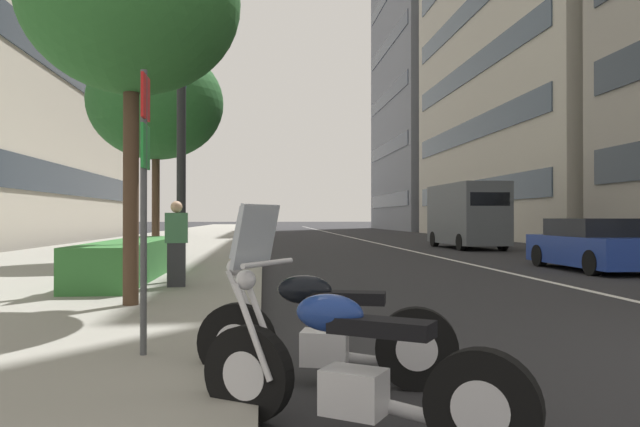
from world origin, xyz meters
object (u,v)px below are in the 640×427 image
object	(u,v)px
motorcycle_nearest_camera	(320,332)
street_tree_by_lamp_post	(131,2)
pedestrian_on_plaza	(176,244)
street_lamp_with_banners	(199,42)
parking_sign_by_curb	(144,176)
car_mid_block_traffic	(593,246)
street_tree_mid_sidewalk	(156,103)
motorcycle_under_tarp	(348,370)
delivery_van_ahead	(466,214)

from	to	relation	value
motorcycle_nearest_camera	street_tree_by_lamp_post	world-z (taller)	street_tree_by_lamp_post
street_tree_by_lamp_post	pedestrian_on_plaza	bearing A→B (deg)	-8.06
street_lamp_with_banners	parking_sign_by_curb	bearing A→B (deg)	-178.33
car_mid_block_traffic	street_tree_mid_sidewalk	size ratio (longest dim) A/B	0.68
street_tree_by_lamp_post	street_tree_mid_sidewalk	distance (m)	8.82
street_tree_by_lamp_post	street_lamp_with_banners	bearing A→B (deg)	-10.85
motorcycle_under_tarp	street_tree_by_lamp_post	world-z (taller)	street_tree_by_lamp_post
motorcycle_nearest_camera	street_tree_mid_sidewalk	size ratio (longest dim) A/B	0.35
car_mid_block_traffic	parking_sign_by_curb	size ratio (longest dim) A/B	1.62
motorcycle_nearest_camera	parking_sign_by_curb	bearing A→B (deg)	-7.07
street_lamp_with_banners	street_tree_by_lamp_post	size ratio (longest dim) A/B	1.38
motorcycle_under_tarp	pedestrian_on_plaza	distance (m)	7.62
pedestrian_on_plaza	motorcycle_under_tarp	bearing A→B (deg)	10.00
motorcycle_nearest_camera	pedestrian_on_plaza	world-z (taller)	pedestrian_on_plaza
street_tree_by_lamp_post	street_tree_mid_sidewalk	bearing A→B (deg)	7.72
street_tree_by_lamp_post	street_tree_mid_sidewalk	world-z (taller)	street_tree_mid_sidewalk
street_tree_by_lamp_post	car_mid_block_traffic	bearing A→B (deg)	-59.13
street_lamp_with_banners	street_tree_mid_sidewalk	world-z (taller)	street_lamp_with_banners
street_lamp_with_banners	pedestrian_on_plaza	size ratio (longest dim) A/B	5.06
parking_sign_by_curb	street_lamp_with_banners	bearing A→B (deg)	1.67
car_mid_block_traffic	delivery_van_ahead	distance (m)	11.35
motorcycle_under_tarp	delivery_van_ahead	xyz separation A→B (m)	(22.67, -8.64, 1.10)
parking_sign_by_curb	motorcycle_under_tarp	bearing A→B (deg)	-139.10
parking_sign_by_curb	street_tree_mid_sidewalk	bearing A→B (deg)	9.47
parking_sign_by_curb	street_lamp_with_banners	xyz separation A→B (m)	(6.44, 0.19, 3.10)
pedestrian_on_plaza	delivery_van_ahead	bearing A→B (deg)	139.09
motorcycle_nearest_camera	parking_sign_by_curb	size ratio (longest dim) A/B	0.83
car_mid_block_traffic	street_tree_by_lamp_post	world-z (taller)	street_tree_by_lamp_post
street_tree_by_lamp_post	street_tree_mid_sidewalk	xyz separation A→B (m)	(8.74, 1.18, 0.20)
motorcycle_under_tarp	street_lamp_with_banners	bearing A→B (deg)	-45.16
motorcycle_nearest_camera	street_lamp_with_banners	world-z (taller)	street_lamp_with_banners
motorcycle_under_tarp	street_tree_by_lamp_post	size ratio (longest dim) A/B	0.34
motorcycle_nearest_camera	street_tree_by_lamp_post	size ratio (longest dim) A/B	0.38
motorcycle_nearest_camera	car_mid_block_traffic	size ratio (longest dim) A/B	0.51
pedestrian_on_plaza	motorcycle_nearest_camera	bearing A→B (deg)	12.55
street_lamp_with_banners	delivery_van_ahead	bearing A→B (deg)	-35.96
motorcycle_under_tarp	street_tree_by_lamp_post	distance (m)	6.90
parking_sign_by_curb	delivery_van_ahead	bearing A→B (deg)	-26.20
street_lamp_with_banners	street_tree_by_lamp_post	xyz separation A→B (m)	(-3.24, 0.62, -0.39)
car_mid_block_traffic	street_tree_by_lamp_post	xyz separation A→B (m)	(-6.32, 10.56, 3.83)
delivery_van_ahead	pedestrian_on_plaza	distance (m)	18.75
motorcycle_under_tarp	street_tree_by_lamp_post	bearing A→B (deg)	-31.84
street_tree_by_lamp_post	pedestrian_on_plaza	distance (m)	4.23
street_tree_by_lamp_post	pedestrian_on_plaza	xyz separation A→B (m)	(2.26, -0.32, -3.56)
car_mid_block_traffic	street_tree_by_lamp_post	distance (m)	12.89
street_tree_mid_sidewalk	pedestrian_on_plaza	world-z (taller)	street_tree_mid_sidewalk
street_lamp_with_banners	street_tree_mid_sidewalk	bearing A→B (deg)	18.17
car_mid_block_traffic	street_lamp_with_banners	distance (m)	11.23
car_mid_block_traffic	delivery_van_ahead	bearing A→B (deg)	-2.55
car_mid_block_traffic	parking_sign_by_curb	distance (m)	13.68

